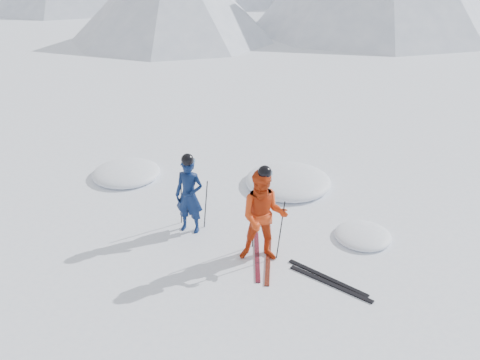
% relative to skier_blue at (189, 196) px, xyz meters
% --- Properties ---
extents(ground, '(160.00, 160.00, 0.00)m').
position_rel_skier_blue_xyz_m(ground, '(2.56, 0.16, -0.85)').
color(ground, white).
rests_on(ground, ground).
extents(skier_blue, '(0.66, 0.48, 1.70)m').
position_rel_skier_blue_xyz_m(skier_blue, '(0.00, 0.00, 0.00)').
color(skier_blue, '#0B1D47').
rests_on(skier_blue, ground).
extents(skier_red, '(1.14, 1.02, 1.91)m').
position_rel_skier_blue_xyz_m(skier_red, '(1.82, -0.32, 0.11)').
color(skier_red, red).
rests_on(skier_red, ground).
extents(pole_blue_left, '(0.11, 0.08, 1.13)m').
position_rel_skier_blue_xyz_m(pole_blue_left, '(-0.30, 0.15, -0.28)').
color(pole_blue_left, black).
rests_on(pole_blue_left, ground).
extents(pole_blue_right, '(0.11, 0.07, 1.13)m').
position_rel_skier_blue_xyz_m(pole_blue_right, '(0.25, 0.25, -0.28)').
color(pole_blue_right, black).
rests_on(pole_blue_right, ground).
extents(pole_red_left, '(0.13, 0.10, 1.27)m').
position_rel_skier_blue_xyz_m(pole_red_left, '(1.52, -0.07, -0.21)').
color(pole_red_left, black).
rests_on(pole_red_left, ground).
extents(pole_red_right, '(0.13, 0.09, 1.27)m').
position_rel_skier_blue_xyz_m(pole_red_right, '(2.12, -0.17, -0.21)').
color(pole_red_right, black).
rests_on(pole_red_right, ground).
extents(ski_worn_left, '(0.78, 1.59, 0.03)m').
position_rel_skier_blue_xyz_m(ski_worn_left, '(1.70, -0.32, -0.83)').
color(ski_worn_left, black).
rests_on(ski_worn_left, ground).
extents(ski_worn_right, '(0.67, 1.63, 0.03)m').
position_rel_skier_blue_xyz_m(ski_worn_right, '(1.94, -0.32, -0.83)').
color(ski_worn_right, black).
rests_on(ski_worn_right, ground).
extents(ski_loose_a, '(1.66, 0.53, 0.03)m').
position_rel_skier_blue_xyz_m(ski_loose_a, '(3.17, -0.42, -0.83)').
color(ski_loose_a, black).
rests_on(ski_loose_a, ground).
extents(ski_loose_b, '(1.68, 0.48, 0.03)m').
position_rel_skier_blue_xyz_m(ski_loose_b, '(3.27, -0.57, -0.83)').
color(ski_loose_b, black).
rests_on(ski_loose_b, ground).
extents(snow_lumps, '(7.84, 3.36, 0.48)m').
position_rel_skier_blue_xyz_m(snow_lumps, '(0.11, 2.34, -0.85)').
color(snow_lumps, white).
rests_on(snow_lumps, ground).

